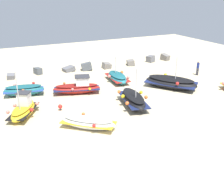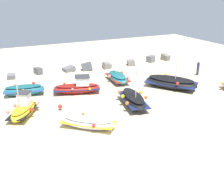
% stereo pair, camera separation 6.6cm
% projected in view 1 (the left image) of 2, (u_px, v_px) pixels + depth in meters
% --- Properties ---
extents(ground_plane, '(55.03, 55.03, 0.00)m').
position_uv_depth(ground_plane, '(130.00, 88.00, 28.31)').
color(ground_plane, beige).
extents(fishing_boat_1, '(4.11, 2.24, 1.09)m').
position_uv_depth(fishing_boat_1, '(24.00, 90.00, 26.13)').
color(fishing_boat_1, '#1E6670').
rests_on(fishing_boat_1, ground_plane).
extents(fishing_boat_2, '(5.02, 5.67, 3.45)m').
position_uv_depth(fishing_boat_2, '(171.00, 82.00, 28.16)').
color(fishing_boat_2, black).
rests_on(fishing_boat_2, ground_plane).
extents(fishing_boat_3, '(2.67, 4.82, 3.68)m').
position_uv_depth(fishing_boat_3, '(133.00, 99.00, 23.84)').
color(fishing_boat_3, black).
rests_on(fishing_boat_3, ground_plane).
extents(fishing_boat_4, '(3.15, 3.90, 4.04)m').
position_uv_depth(fishing_boat_4, '(23.00, 109.00, 21.85)').
color(fishing_boat_4, gold).
rests_on(fishing_boat_4, ground_plane).
extents(fishing_boat_5, '(2.33, 4.17, 2.75)m').
position_uv_depth(fishing_boat_5, '(117.00, 77.00, 30.12)').
color(fishing_boat_5, '#1E6670').
rests_on(fishing_boat_5, ground_plane).
extents(fishing_boat_6, '(4.22, 3.96, 0.89)m').
position_uv_depth(fishing_boat_6, '(89.00, 122.00, 20.03)').
color(fishing_boat_6, white).
rests_on(fishing_boat_6, ground_plane).
extents(fishing_boat_7, '(5.03, 3.07, 1.80)m').
position_uv_depth(fishing_boat_7, '(78.00, 87.00, 26.75)').
color(fishing_boat_7, maroon).
rests_on(fishing_boat_7, ground_plane).
extents(person_walking, '(0.32, 0.32, 1.78)m').
position_uv_depth(person_walking, '(198.00, 67.00, 32.16)').
color(person_walking, '#2D2D38').
rests_on(person_walking, ground_plane).
extents(breakwater_rocks, '(22.59, 2.87, 1.27)m').
position_uv_depth(breakwater_rocks, '(104.00, 65.00, 35.54)').
color(breakwater_rocks, slate).
rests_on(breakwater_rocks, ground_plane).
extents(mooring_buoy_0, '(0.38, 0.38, 0.55)m').
position_uv_depth(mooring_buoy_0, '(60.00, 107.00, 22.93)').
color(mooring_buoy_0, '#3F3F42').
rests_on(mooring_buoy_0, ground_plane).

